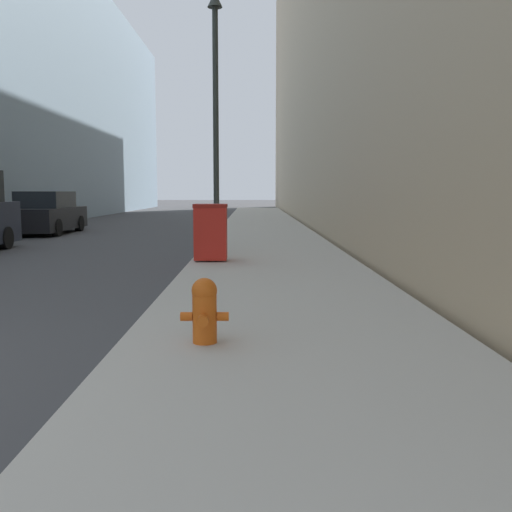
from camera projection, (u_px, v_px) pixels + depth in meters
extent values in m
cube|color=#B7B2A8|center=(265.00, 232.00, 22.06)|extent=(3.68, 60.00, 0.12)
cube|color=tan|center=(418.00, 20.00, 28.89)|extent=(12.00, 60.00, 20.57)
cylinder|color=#D15614|center=(205.00, 319.00, 5.73)|extent=(0.24, 0.24, 0.49)
sphere|color=#D15614|center=(204.00, 291.00, 5.70)|extent=(0.26, 0.26, 0.26)
cylinder|color=#D15614|center=(204.00, 283.00, 5.69)|extent=(0.07, 0.07, 0.06)
cylinder|color=#D15614|center=(203.00, 321.00, 5.55)|extent=(0.11, 0.12, 0.11)
cylinder|color=#D15614|center=(186.00, 317.00, 5.73)|extent=(0.12, 0.09, 0.09)
cylinder|color=#D15614|center=(223.00, 316.00, 5.73)|extent=(0.12, 0.09, 0.09)
cube|color=red|center=(211.00, 234.00, 12.44)|extent=(0.70, 0.58, 1.13)
cube|color=maroon|center=(210.00, 206.00, 12.37)|extent=(0.72, 0.59, 0.08)
cylinder|color=black|center=(198.00, 256.00, 12.74)|extent=(0.05, 0.16, 0.16)
cylinder|color=black|center=(225.00, 256.00, 12.74)|extent=(0.05, 0.16, 0.16)
cylinder|color=#2D332D|center=(217.00, 242.00, 15.79)|extent=(0.29, 0.29, 0.25)
cylinder|color=#2D332D|center=(216.00, 129.00, 15.44)|extent=(0.15, 0.15, 6.36)
cylinder|color=black|center=(5.00, 238.00, 16.12)|extent=(0.24, 0.64, 0.64)
cube|color=black|center=(47.00, 219.00, 21.98)|extent=(1.82, 4.54, 0.84)
cube|color=#1E2328|center=(46.00, 200.00, 21.90)|extent=(1.60, 2.36, 0.63)
cylinder|color=black|center=(38.00, 223.00, 23.36)|extent=(0.24, 0.64, 0.64)
cylinder|color=black|center=(79.00, 223.00, 23.37)|extent=(0.24, 0.64, 0.64)
cylinder|color=black|center=(10.00, 228.00, 20.65)|extent=(0.24, 0.64, 0.64)
cylinder|color=black|center=(57.00, 228.00, 20.66)|extent=(0.24, 0.64, 0.64)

